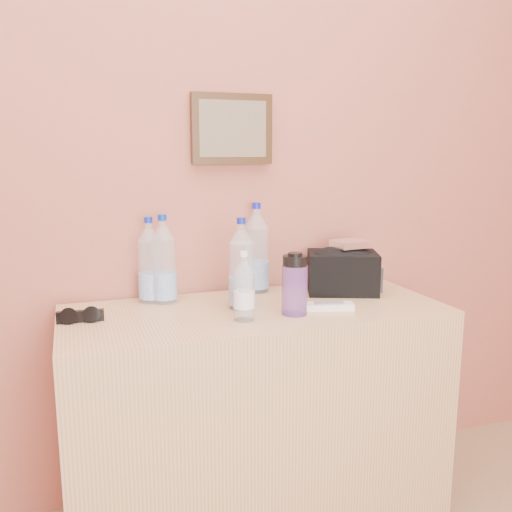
{
  "coord_description": "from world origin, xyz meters",
  "views": [
    {
      "loc": [
        -0.42,
        0.05,
        1.31
      ],
      "look_at": [
        0.16,
        1.71,
        0.98
      ],
      "focal_mm": 38.0,
      "sensor_mm": 36.0,
      "label": 1
    }
  ],
  "objects": [
    {
      "name": "picture_frame",
      "position": [
        0.16,
        1.98,
        1.4
      ],
      "size": [
        0.3,
        0.03,
        0.25
      ],
      "primitive_type": null,
      "color": "#382311",
      "rests_on": "room_shell"
    },
    {
      "name": "dresser",
      "position": [
        0.16,
        1.71,
        0.4
      ],
      "size": [
        1.28,
        0.53,
        0.8
      ],
      "primitive_type": "cube",
      "color": "#A7744A",
      "rests_on": "ground"
    },
    {
      "name": "pet_large_a",
      "position": [
        -0.12,
        1.89,
        0.94
      ],
      "size": [
        0.08,
        0.08,
        0.31
      ],
      "rotation": [
        0.0,
        0.0,
        -0.15
      ],
      "color": "white",
      "rests_on": "dresser"
    },
    {
      "name": "pet_large_b",
      "position": [
        -0.16,
        1.92,
        0.93
      ],
      "size": [
        0.08,
        0.08,
        0.3
      ],
      "rotation": [
        0.0,
        0.0,
        0.29
      ],
      "color": "silver",
      "rests_on": "dresser"
    },
    {
      "name": "pet_large_c",
      "position": [
        0.23,
        1.93,
        0.95
      ],
      "size": [
        0.09,
        0.09,
        0.34
      ],
      "rotation": [
        0.0,
        0.0,
        -0.38
      ],
      "color": "silver",
      "rests_on": "dresser"
    },
    {
      "name": "pet_large_d",
      "position": [
        0.11,
        1.73,
        0.93
      ],
      "size": [
        0.08,
        0.08,
        0.31
      ],
      "rotation": [
        0.0,
        0.0,
        0.38
      ],
      "color": "#A5BAD2",
      "rests_on": "dresser"
    },
    {
      "name": "pet_small",
      "position": [
        0.08,
        1.6,
        0.9
      ],
      "size": [
        0.06,
        0.06,
        0.22
      ],
      "rotation": [
        0.0,
        0.0,
        0.42
      ],
      "color": "silver",
      "rests_on": "dresser"
    },
    {
      "name": "nalgene_bottle",
      "position": [
        0.25,
        1.61,
        0.9
      ],
      "size": [
        0.08,
        0.08,
        0.2
      ],
      "rotation": [
        0.0,
        0.0,
        -0.36
      ],
      "color": "#7144A3",
      "rests_on": "dresser"
    },
    {
      "name": "sunglasses",
      "position": [
        -0.41,
        1.75,
        0.82
      ],
      "size": [
        0.15,
        0.06,
        0.04
      ],
      "primitive_type": null,
      "rotation": [
        0.0,
        0.0,
        -0.08
      ],
      "color": "black",
      "rests_on": "dresser"
    },
    {
      "name": "ac_remote",
      "position": [
        0.38,
        1.62,
        0.81
      ],
      "size": [
        0.17,
        0.09,
        0.02
      ],
      "primitive_type": "cube",
      "rotation": [
        0.0,
        0.0,
        -0.26
      ],
      "color": "white",
      "rests_on": "dresser"
    },
    {
      "name": "toiletry_bag",
      "position": [
        0.53,
        1.81,
        0.89
      ],
      "size": [
        0.3,
        0.26,
        0.17
      ],
      "primitive_type": null,
      "rotation": [
        0.0,
        0.0,
        -0.38
      ],
      "color": "black",
      "rests_on": "dresser"
    },
    {
      "name": "foil_packet",
      "position": [
        0.56,
        1.8,
        0.98
      ],
      "size": [
        0.13,
        0.11,
        0.03
      ],
      "primitive_type": "cube",
      "rotation": [
        0.0,
        0.0,
        0.1
      ],
      "color": "silver",
      "rests_on": "toiletry_bag"
    }
  ]
}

